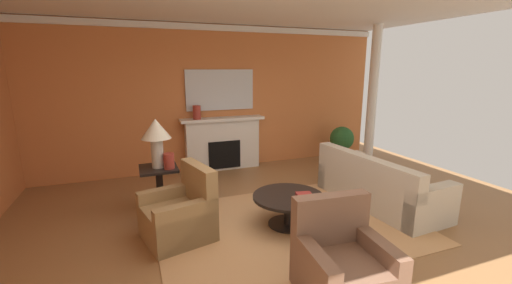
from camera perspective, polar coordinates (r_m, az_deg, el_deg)
The scene contains 17 objects.
ground_plane at distance 4.63m, azimuth 2.59°, elevation -15.23°, with size 9.41×9.41×0.00m, color olive.
wall_fireplace at distance 7.13m, azimuth -7.57°, elevation 7.55°, with size 7.84×0.12×3.07m, color #CC723D.
crown_moulding at distance 7.06m, azimuth -7.77°, elevation 19.30°, with size 7.84×0.08×0.12m, color white.
area_rug at distance 4.78m, azimuth 5.62°, elevation -14.24°, with size 3.58×2.57×0.01m, color tan.
fireplace at distance 7.12m, azimuth -5.84°, elevation -0.49°, with size 1.80×0.35×1.15m.
mantel_mirror at distance 7.06m, azimuth -6.32°, elevation 9.08°, with size 1.47×0.04×0.86m, color silver.
sofa at distance 5.67m, azimuth 20.51°, elevation -7.38°, with size 1.05×2.16×0.85m.
armchair_near_window at distance 4.44m, azimuth -13.18°, elevation -12.45°, with size 0.97×0.97×0.95m.
armchair_facing_fireplace at distance 3.44m, azimuth 14.94°, elevation -20.65°, with size 0.87×0.87×0.95m.
coffee_table at distance 4.64m, azimuth 5.71°, elevation -10.62°, with size 1.00×1.00×0.45m.
side_table at distance 5.29m, azimuth -16.56°, elevation -7.38°, with size 0.56×0.56×0.70m.
table_lamp at distance 5.07m, azimuth -17.15°, elevation 1.42°, with size 0.44×0.44×0.75m.
vase_on_side_table at distance 5.06m, azimuth -15.05°, elevation -3.23°, with size 0.16×0.16×0.23m, color #9E3328.
vase_mantel_left at distance 6.82m, azimuth -10.35°, elevation 5.13°, with size 0.16×0.16×0.28m, color #9E3328.
book_red_cover at distance 4.56m, azimuth 8.42°, elevation -9.21°, with size 0.21×0.15×0.06m, color maroon.
potted_plant at distance 7.96m, azimuth 14.83°, elevation 0.20°, with size 0.56×0.56×0.83m.
column_white at distance 7.51m, azimuth 19.74°, elevation 7.18°, with size 0.20×0.20×3.07m, color white.
Camera 1 is at (-1.65, -3.74, 2.18)m, focal length 22.78 mm.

